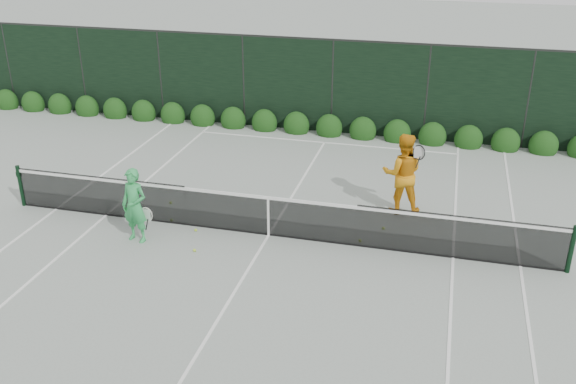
# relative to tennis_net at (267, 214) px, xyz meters

# --- Properties ---
(ground) EXTENTS (80.00, 80.00, 0.00)m
(ground) POSITION_rel_tennis_net_xyz_m (0.02, 0.00, -0.53)
(ground) COLOR gray
(ground) RESTS_ON ground
(tennis_net) EXTENTS (12.90, 0.10, 1.07)m
(tennis_net) POSITION_rel_tennis_net_xyz_m (0.00, 0.00, 0.00)
(tennis_net) COLOR black
(tennis_net) RESTS_ON ground
(player_woman) EXTENTS (0.70, 0.52, 1.71)m
(player_woman) POSITION_rel_tennis_net_xyz_m (-2.77, -0.94, 0.32)
(player_woman) COLOR green
(player_woman) RESTS_ON ground
(player_man) EXTENTS (1.08, 0.90, 2.01)m
(player_man) POSITION_rel_tennis_net_xyz_m (2.81, 2.01, 0.48)
(player_man) COLOR orange
(player_man) RESTS_ON ground
(court_lines) EXTENTS (11.03, 23.83, 0.01)m
(court_lines) POSITION_rel_tennis_net_xyz_m (0.02, 0.00, -0.53)
(court_lines) COLOR white
(court_lines) RESTS_ON ground
(windscreen_fence) EXTENTS (32.00, 21.07, 3.06)m
(windscreen_fence) POSITION_rel_tennis_net_xyz_m (0.02, -2.71, 0.98)
(windscreen_fence) COLOR black
(windscreen_fence) RESTS_ON ground
(hedge_row) EXTENTS (31.66, 0.65, 0.94)m
(hedge_row) POSITION_rel_tennis_net_xyz_m (0.02, 7.15, -0.30)
(hedge_row) COLOR #10360E
(hedge_row) RESTS_ON ground
(tennis_balls) EXTENTS (5.44, 2.18, 0.07)m
(tennis_balls) POSITION_rel_tennis_net_xyz_m (-0.60, 0.14, -0.50)
(tennis_balls) COLOR #B2DD31
(tennis_balls) RESTS_ON ground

